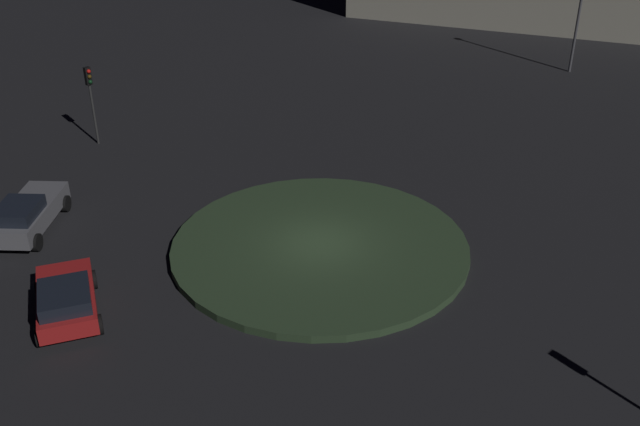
# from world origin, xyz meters

# --- Properties ---
(ground_plane) EXTENTS (118.38, 118.38, 0.00)m
(ground_plane) POSITION_xyz_m (0.00, 0.00, 0.00)
(ground_plane) COLOR black
(roundabout_island) EXTENTS (11.61, 11.61, 0.30)m
(roundabout_island) POSITION_xyz_m (0.00, 0.00, 0.15)
(roundabout_island) COLOR #2D4228
(roundabout_island) RESTS_ON ground_plane
(car_red) EXTENTS (4.15, 2.68, 1.43)m
(car_red) POSITION_xyz_m (3.08, -9.05, 0.76)
(car_red) COLOR red
(car_red) RESTS_ON ground_plane
(car_grey) EXTENTS (4.74, 2.63, 1.59)m
(car_grey) POSITION_xyz_m (-3.17, -11.50, 0.82)
(car_grey) COLOR slate
(car_grey) RESTS_ON ground_plane
(traffic_light_southwest) EXTENTS (0.39, 0.38, 4.08)m
(traffic_light_southwest) POSITION_xyz_m (-12.13, -9.85, 2.91)
(traffic_light_southwest) COLOR #2D2D2D
(traffic_light_southwest) RESTS_ON ground_plane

